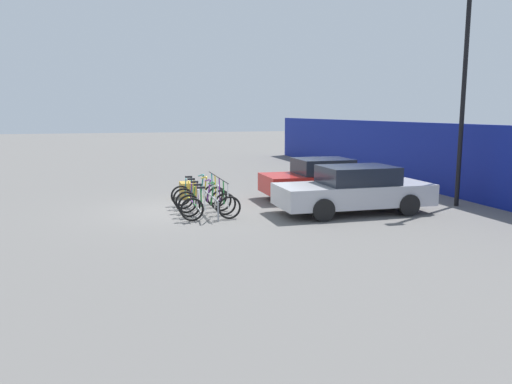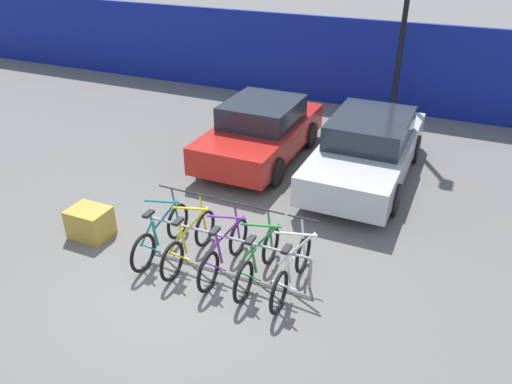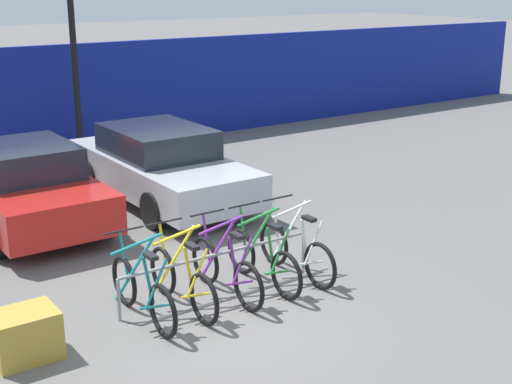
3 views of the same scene
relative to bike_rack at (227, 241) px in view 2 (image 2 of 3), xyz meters
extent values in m
plane|color=#605E5B|center=(-0.42, -0.68, -0.47)|extent=(120.00, 120.00, 0.00)
cube|color=navy|center=(-0.42, 8.82, 0.81)|extent=(36.00, 0.16, 2.58)
cylinder|color=gray|center=(0.00, 0.00, 0.08)|extent=(2.87, 0.04, 0.04)
cylinder|color=gray|center=(-1.43, 0.00, -0.20)|extent=(0.04, 0.04, 0.55)
cylinder|color=gray|center=(1.43, 0.00, -0.20)|extent=(0.04, 0.04, 0.55)
torus|color=black|center=(-1.18, -0.68, -0.14)|extent=(0.06, 0.66, 0.66)
torus|color=black|center=(-1.18, 0.38, -0.14)|extent=(0.06, 0.66, 0.66)
cylinder|color=#197A7F|center=(-1.18, 0.01, 0.18)|extent=(0.60, 0.04, 0.76)
cylinder|color=#197A7F|center=(-1.18, -0.04, 0.49)|extent=(0.68, 0.04, 0.16)
cylinder|color=#197A7F|center=(-1.18, -0.33, 0.12)|extent=(0.14, 0.04, 0.63)
cylinder|color=#197A7F|center=(-1.18, -0.53, 0.14)|extent=(0.32, 0.03, 0.58)
cylinder|color=#197A7F|center=(-1.18, -0.48, -0.17)|extent=(0.40, 0.03, 0.08)
cylinder|color=#197A7F|center=(-1.18, 0.33, 0.20)|extent=(0.12, 0.04, 0.69)
cylinder|color=black|center=(-1.18, 0.29, 0.57)|extent=(0.52, 0.03, 0.03)
cube|color=black|center=(-1.18, -0.42, 0.46)|extent=(0.10, 0.22, 0.05)
torus|color=black|center=(-0.63, -0.68, -0.14)|extent=(0.06, 0.66, 0.66)
torus|color=black|center=(-0.63, 0.38, -0.14)|extent=(0.06, 0.66, 0.66)
cylinder|color=yellow|center=(-0.63, 0.01, 0.18)|extent=(0.60, 0.04, 0.76)
cylinder|color=yellow|center=(-0.63, -0.04, 0.49)|extent=(0.68, 0.04, 0.16)
cylinder|color=yellow|center=(-0.63, -0.33, 0.12)|extent=(0.14, 0.04, 0.63)
cylinder|color=yellow|center=(-0.63, -0.53, 0.14)|extent=(0.32, 0.03, 0.58)
cylinder|color=yellow|center=(-0.63, -0.48, -0.17)|extent=(0.40, 0.03, 0.08)
cylinder|color=yellow|center=(-0.63, 0.33, 0.20)|extent=(0.12, 0.04, 0.69)
cylinder|color=black|center=(-0.63, 0.29, 0.57)|extent=(0.52, 0.03, 0.03)
cube|color=black|center=(-0.63, -0.42, 0.46)|extent=(0.10, 0.22, 0.05)
torus|color=black|center=(0.02, -0.68, -0.14)|extent=(0.06, 0.66, 0.66)
torus|color=black|center=(0.02, 0.38, -0.14)|extent=(0.06, 0.66, 0.66)
cylinder|color=#752D99|center=(0.02, 0.01, 0.18)|extent=(0.60, 0.04, 0.76)
cylinder|color=#752D99|center=(0.02, -0.04, 0.49)|extent=(0.68, 0.04, 0.16)
cylinder|color=#752D99|center=(0.02, -0.33, 0.12)|extent=(0.14, 0.04, 0.63)
cylinder|color=#752D99|center=(0.02, -0.53, 0.14)|extent=(0.32, 0.03, 0.58)
cylinder|color=#752D99|center=(0.02, -0.48, -0.17)|extent=(0.40, 0.03, 0.08)
cylinder|color=#752D99|center=(0.02, 0.33, 0.20)|extent=(0.12, 0.04, 0.69)
cylinder|color=black|center=(0.02, 0.29, 0.57)|extent=(0.52, 0.03, 0.03)
cube|color=black|center=(0.02, -0.42, 0.46)|extent=(0.10, 0.22, 0.05)
torus|color=black|center=(0.62, -0.68, -0.14)|extent=(0.06, 0.66, 0.66)
torus|color=black|center=(0.62, 0.38, -0.14)|extent=(0.06, 0.66, 0.66)
cylinder|color=#288438|center=(0.62, 0.01, 0.18)|extent=(0.60, 0.04, 0.76)
cylinder|color=#288438|center=(0.62, -0.04, 0.49)|extent=(0.68, 0.04, 0.16)
cylinder|color=#288438|center=(0.62, -0.33, 0.12)|extent=(0.14, 0.04, 0.63)
cylinder|color=#288438|center=(0.62, -0.53, 0.14)|extent=(0.32, 0.03, 0.58)
cylinder|color=#288438|center=(0.62, -0.48, -0.17)|extent=(0.40, 0.03, 0.08)
cylinder|color=#288438|center=(0.62, 0.33, 0.20)|extent=(0.12, 0.04, 0.69)
cylinder|color=black|center=(0.62, 0.29, 0.57)|extent=(0.52, 0.03, 0.03)
cube|color=black|center=(0.62, -0.42, 0.46)|extent=(0.10, 0.22, 0.05)
torus|color=black|center=(1.18, -0.68, -0.14)|extent=(0.06, 0.66, 0.66)
torus|color=black|center=(1.18, 0.38, -0.14)|extent=(0.06, 0.66, 0.66)
cylinder|color=silver|center=(1.18, 0.01, 0.18)|extent=(0.60, 0.04, 0.76)
cylinder|color=silver|center=(1.18, -0.04, 0.49)|extent=(0.68, 0.04, 0.16)
cylinder|color=silver|center=(1.18, -0.33, 0.12)|extent=(0.14, 0.04, 0.63)
cylinder|color=silver|center=(1.18, -0.53, 0.14)|extent=(0.32, 0.03, 0.58)
cylinder|color=silver|center=(1.18, -0.48, -0.17)|extent=(0.40, 0.03, 0.08)
cylinder|color=silver|center=(1.18, 0.33, 0.20)|extent=(0.12, 0.04, 0.69)
cylinder|color=black|center=(1.18, 0.29, 0.57)|extent=(0.52, 0.03, 0.03)
cube|color=black|center=(1.18, -0.42, 0.46)|extent=(0.10, 0.22, 0.05)
cube|color=red|center=(-1.21, 4.10, 0.09)|extent=(1.80, 3.93, 0.62)
cube|color=#1E232D|center=(-1.21, 4.20, 0.66)|extent=(1.58, 1.81, 0.52)
cylinder|color=black|center=(-2.07, 5.24, -0.15)|extent=(0.20, 0.64, 0.64)
cylinder|color=black|center=(-0.36, 5.24, -0.15)|extent=(0.20, 0.64, 0.64)
cylinder|color=black|center=(-2.07, 2.96, -0.15)|extent=(0.20, 0.64, 0.64)
cylinder|color=black|center=(-0.36, 2.96, -0.15)|extent=(0.20, 0.64, 0.64)
cube|color=#B7B7BC|center=(1.31, 4.12, 0.09)|extent=(1.80, 4.59, 0.62)
cube|color=#1E232D|center=(1.31, 4.23, 0.66)|extent=(1.58, 2.11, 0.52)
cylinder|color=black|center=(0.46, 5.45, -0.15)|extent=(0.20, 0.64, 0.64)
cylinder|color=black|center=(2.17, 5.45, -0.15)|extent=(0.20, 0.64, 0.64)
cylinder|color=black|center=(0.46, 2.78, -0.15)|extent=(0.20, 0.64, 0.64)
cylinder|color=black|center=(2.17, 2.78, -0.15)|extent=(0.20, 0.64, 0.64)
cube|color=#B28C33|center=(-2.65, -0.23, -0.20)|extent=(0.70, 0.56, 0.55)
camera|label=1|loc=(14.58, -2.62, 2.50)|focal=35.00mm
camera|label=2|loc=(3.19, -5.94, 4.59)|focal=35.00mm
camera|label=3|loc=(-4.60, -7.46, 3.55)|focal=50.00mm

